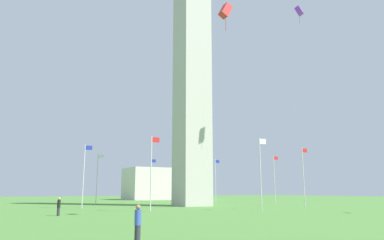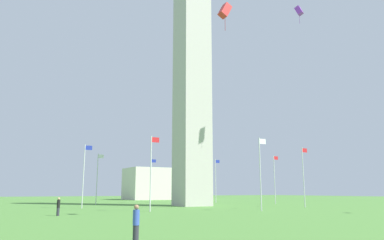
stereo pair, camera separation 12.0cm
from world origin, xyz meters
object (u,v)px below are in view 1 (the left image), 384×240
flagpole_s (84,173)px  kite_red_box (225,11)px  person_blue_shirt (138,224)px  distant_building (167,184)px  flagpole_sw (151,170)px  flagpole_ne (216,179)px  kite_purple_box (299,11)px  obelisk_monument (192,71)px  flagpole_n (275,177)px  flagpole_e (151,179)px  flagpole_se (97,177)px  flagpole_nw (304,174)px  flagpole_w (261,170)px  person_black_shirt (59,207)px

flagpole_s → kite_red_box: size_ratio=3.17×
person_blue_shirt → distant_building: 93.76m
kite_red_box → distant_building: kite_red_box is taller
flagpole_sw → person_blue_shirt: size_ratio=5.15×
flagpole_ne → kite_purple_box: bearing=-94.2°
flagpole_s → flagpole_sw: bearing=-67.5°
obelisk_monument → kite_purple_box: obelisk_monument is taller
flagpole_n → flagpole_ne: same height
flagpole_sw → flagpole_e: bearing=67.5°
flagpole_se → flagpole_s: (-5.23, -12.62, 0.00)m
obelisk_monument → distant_building: size_ratio=1.91×
obelisk_monument → person_blue_shirt: size_ratio=26.16×
obelisk_monument → flagpole_nw: 25.50m
flagpole_sw → distant_building: (29.78, 59.57, -0.47)m
flagpole_nw → flagpole_w: bearing=-157.5°
flagpole_n → flagpole_w: bearing=-135.0°
flagpole_ne → flagpole_nw: size_ratio=1.00×
flagpole_nw → person_blue_shirt: 44.06m
obelisk_monument → kite_purple_box: 20.18m
flagpole_w → flagpole_e: bearing=90.0°
flagpole_n → flagpole_w: same height
flagpole_nw → person_blue_shirt: size_ratio=5.15×
flagpole_nw → person_black_shirt: size_ratio=5.10×
kite_red_box → flagpole_e: bearing=76.0°
flagpole_e → flagpole_nw: same height
flagpole_ne → person_blue_shirt: flagpole_ne is taller
person_blue_shirt → kite_purple_box: 49.95m
flagpole_w → person_blue_shirt: flagpole_w is taller
flagpole_se → flagpole_nw: 35.69m
flagpole_nw → kite_red_box: size_ratio=3.17×
kite_red_box → flagpole_sw: bearing=95.8°
flagpole_e → distant_building: flagpole_e is taller
person_blue_shirt → kite_red_box: bearing=-42.6°
distant_building → flagpole_s: bearing=-126.7°
flagpole_ne → kite_red_box: bearing=-121.0°
flagpole_w → kite_red_box: 20.65m
flagpole_s → kite_red_box: bearing=-76.1°
flagpole_sw → kite_purple_box: kite_purple_box is taller
flagpole_se → person_blue_shirt: size_ratio=5.15×
flagpole_s → person_blue_shirt: (-5.73, -37.42, -4.08)m
obelisk_monument → flagpole_ne: (12.67, 12.62, -18.18)m
obelisk_monument → flagpole_ne: bearing=44.9°
flagpole_s → person_black_shirt: flagpole_s is taller
person_blue_shirt → distant_building: (40.74, 84.37, 3.60)m
flagpole_se → flagpole_w: size_ratio=1.00×
flagpole_e → person_blue_shirt: bearing=-113.1°
flagpole_w → flagpole_nw: (12.62, 5.23, 0.00)m
kite_purple_box → flagpole_w: bearing=-168.3°
kite_red_box → flagpole_w: bearing=39.4°
flagpole_e → flagpole_nw: bearing=-67.5°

